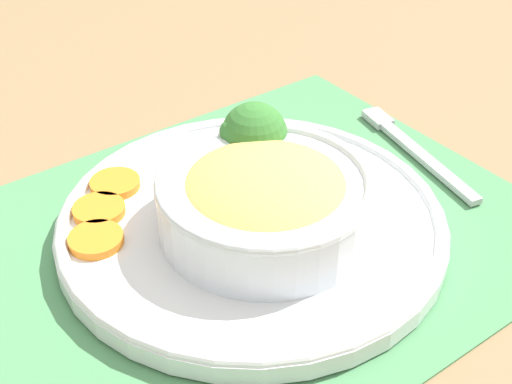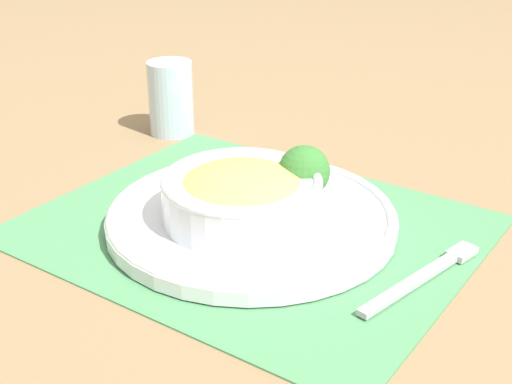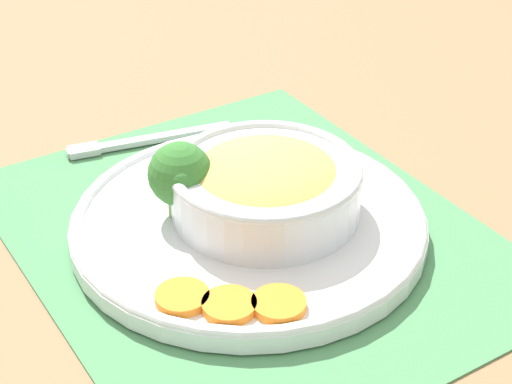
% 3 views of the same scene
% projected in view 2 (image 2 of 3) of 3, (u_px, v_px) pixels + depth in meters
% --- Properties ---
extents(ground_plane, '(4.00, 4.00, 0.00)m').
position_uv_depth(ground_plane, '(252.00, 228.00, 0.79)').
color(ground_plane, '#8C704C').
extents(placemat, '(0.47, 0.39, 0.00)m').
position_uv_depth(placemat, '(252.00, 227.00, 0.79)').
color(placemat, '#4C8C59').
rests_on(placemat, ground_plane).
extents(plate, '(0.32, 0.32, 0.02)m').
position_uv_depth(plate, '(252.00, 216.00, 0.79)').
color(plate, silver).
rests_on(plate, placemat).
extents(bowl, '(0.17, 0.17, 0.06)m').
position_uv_depth(bowl, '(240.00, 193.00, 0.76)').
color(bowl, silver).
rests_on(bowl, plate).
extents(broccoli_floret, '(0.06, 0.06, 0.07)m').
position_uv_depth(broccoli_floret, '(304.00, 172.00, 0.78)').
color(broccoli_floret, '#759E51').
rests_on(broccoli_floret, plate).
extents(carrot_slice_near, '(0.04, 0.04, 0.01)m').
position_uv_depth(carrot_slice_near, '(254.00, 164.00, 0.90)').
color(carrot_slice_near, orange).
rests_on(carrot_slice_near, plate).
extents(carrot_slice_middle, '(0.04, 0.04, 0.01)m').
position_uv_depth(carrot_slice_middle, '(223.00, 166.00, 0.89)').
color(carrot_slice_middle, orange).
rests_on(carrot_slice_middle, plate).
extents(carrot_slice_far, '(0.04, 0.04, 0.01)m').
position_uv_depth(carrot_slice_far, '(195.00, 171.00, 0.88)').
color(carrot_slice_far, orange).
rests_on(carrot_slice_far, plate).
extents(water_glass, '(0.07, 0.07, 0.11)m').
position_uv_depth(water_glass, '(171.00, 102.00, 1.05)').
color(water_glass, silver).
rests_on(water_glass, ground_plane).
extents(fork, '(0.05, 0.18, 0.01)m').
position_uv_depth(fork, '(430.00, 272.00, 0.70)').
color(fork, '#B7B7BC').
rests_on(fork, placemat).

